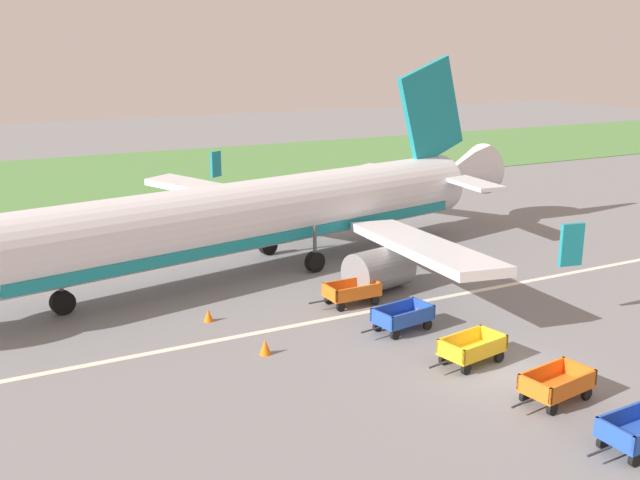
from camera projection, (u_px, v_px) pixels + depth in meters
ground_plane at (502, 373)px, 27.15m from camera, size 220.00×220.00×0.00m
grass_strip at (145, 172)px, 71.44m from camera, size 220.00×28.00×0.06m
apron_stripe at (387, 308)px, 33.89m from camera, size 120.00×0.36×0.01m
airplane at (268, 214)px, 39.46m from camera, size 37.46×30.27×11.34m
baggage_cart_nearest at (640, 431)px, 21.82m from camera, size 3.58×1.50×1.07m
baggage_cart_second_in_row at (556, 385)px, 24.82m from camera, size 3.62×1.73×1.07m
baggage_cart_third_in_row at (472, 349)px, 27.81m from camera, size 3.62×1.78×1.07m
baggage_cart_fourth_in_row at (403, 317)px, 31.07m from camera, size 3.62×1.76×1.07m
baggage_cart_far_end at (352, 292)px, 34.24m from camera, size 3.56×1.44×1.07m
traffic_cone_near_plane at (265, 347)px, 28.70m from camera, size 0.48×0.48×0.63m
traffic_cone_mid_apron at (208, 315)px, 32.20m from camera, size 0.44×0.44×0.57m
traffic_cone_by_carts at (417, 315)px, 32.02m from camera, size 0.56×0.56×0.73m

